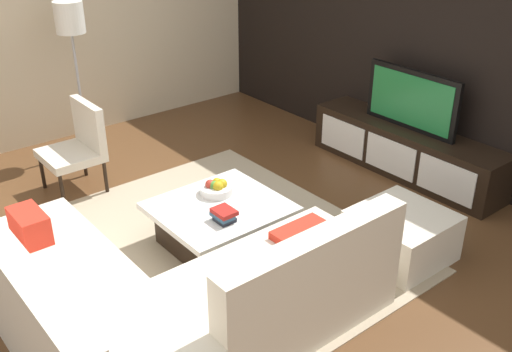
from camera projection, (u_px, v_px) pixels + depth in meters
name	position (u px, v px, depth m)	size (l,w,h in m)	color
ground_plane	(218.00, 254.00, 4.90)	(14.00, 14.00, 0.00)	brown
feature_wall_back	(439.00, 35.00, 5.78)	(6.40, 0.12, 2.80)	black
side_wall_left	(61.00, 15.00, 6.59)	(0.12, 5.20, 2.80)	beige
area_rug	(211.00, 248.00, 4.97)	(2.99, 2.63, 0.01)	tan
media_console	(405.00, 150.00, 6.13)	(2.15, 0.49, 0.50)	black
television	(412.00, 100.00, 5.88)	(1.07, 0.06, 0.60)	black
sectional_couch	(156.00, 297.00, 3.94)	(2.26, 2.35, 0.84)	beige
coffee_table	(220.00, 224.00, 4.93)	(0.93, 1.02, 0.38)	black
accent_chair_near	(79.00, 142.00, 5.72)	(0.56, 0.52, 0.87)	black
floor_lamp	(71.00, 29.00, 6.07)	(0.30, 0.30, 1.67)	#A5A5AA
ottoman	(401.00, 235.00, 4.78)	(0.70, 0.70, 0.40)	beige
fruit_bowl	(216.00, 188.00, 5.01)	(0.28, 0.28, 0.13)	silver
book_stack	(224.00, 215.00, 4.61)	(0.19, 0.15, 0.10)	#1E232D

